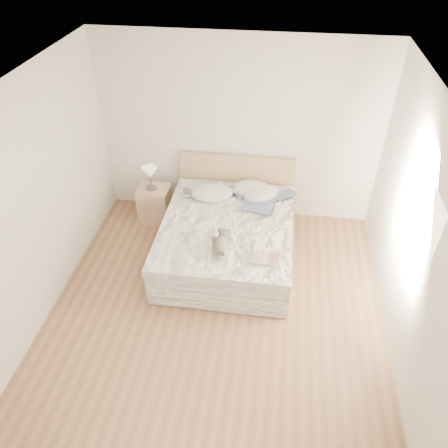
{
  "coord_description": "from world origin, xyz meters",
  "views": [
    {
      "loc": [
        0.59,
        -3.38,
        4.1
      ],
      "look_at": [
        -0.04,
        1.05,
        0.62
      ],
      "focal_mm": 35.0,
      "sensor_mm": 36.0,
      "label": 1
    }
  ],
  "objects": [
    {
      "name": "floor",
      "position": [
        0.0,
        0.0,
        0.0
      ],
      "size": [
        4.0,
        4.5,
        0.0
      ],
      "primitive_type": "cube",
      "color": "brown",
      "rests_on": "ground"
    },
    {
      "name": "ceiling",
      "position": [
        0.0,
        0.0,
        2.7
      ],
      "size": [
        4.0,
        4.5,
        0.0
      ],
      "primitive_type": "cube",
      "color": "white",
      "rests_on": "ground"
    },
    {
      "name": "wall_back",
      "position": [
        0.0,
        2.25,
        1.35
      ],
      "size": [
        4.0,
        0.02,
        2.7
      ],
      "primitive_type": "cube",
      "color": "silver",
      "rests_on": "ground"
    },
    {
      "name": "wall_left",
      "position": [
        -2.0,
        0.0,
        1.35
      ],
      "size": [
        0.02,
        4.5,
        2.7
      ],
      "primitive_type": "cube",
      "color": "silver",
      "rests_on": "ground"
    },
    {
      "name": "wall_right",
      "position": [
        2.0,
        0.0,
        1.35
      ],
      "size": [
        0.02,
        4.5,
        2.7
      ],
      "primitive_type": "cube",
      "color": "silver",
      "rests_on": "ground"
    },
    {
      "name": "window",
      "position": [
        1.99,
        0.3,
        1.45
      ],
      "size": [
        0.02,
        1.3,
        1.1
      ],
      "primitive_type": "cube",
      "color": "white",
      "rests_on": "wall_right"
    },
    {
      "name": "bed",
      "position": [
        0.0,
        1.19,
        0.31
      ],
      "size": [
        1.72,
        2.14,
        1.0
      ],
      "color": "tan",
      "rests_on": "floor"
    },
    {
      "name": "nightstand",
      "position": [
        -1.2,
        1.83,
        0.28
      ],
      "size": [
        0.46,
        0.41,
        0.56
      ],
      "primitive_type": "cube",
      "rotation": [
        0.0,
        0.0,
        -0.02
      ],
      "color": "tan",
      "rests_on": "floor"
    },
    {
      "name": "table_lamp",
      "position": [
        -1.23,
        1.83,
        0.81
      ],
      "size": [
        0.27,
        0.27,
        0.35
      ],
      "color": "#4B4541",
      "rests_on": "nightstand"
    },
    {
      "name": "pillow_left",
      "position": [
        -0.3,
        1.72,
        0.64
      ],
      "size": [
        0.68,
        0.54,
        0.18
      ],
      "primitive_type": "ellipsoid",
      "rotation": [
        0.0,
        0.0,
        0.23
      ],
      "color": "silver",
      "rests_on": "bed"
    },
    {
      "name": "pillow_middle",
      "position": [
        0.24,
        1.92,
        0.64
      ],
      "size": [
        0.59,
        0.46,
        0.16
      ],
      "primitive_type": "ellipsoid",
      "rotation": [
        0.0,
        0.0,
        0.16
      ],
      "color": "silver",
      "rests_on": "bed"
    },
    {
      "name": "pillow_right",
      "position": [
        0.39,
        1.8,
        0.64
      ],
      "size": [
        0.66,
        0.62,
        0.16
      ],
      "primitive_type": "ellipsoid",
      "rotation": [
        0.0,
        0.0,
        0.61
      ],
      "color": "silver",
      "rests_on": "bed"
    },
    {
      "name": "blouse",
      "position": [
        0.39,
        1.64,
        0.63
      ],
      "size": [
        0.75,
        0.78,
        0.03
      ],
      "primitive_type": null,
      "rotation": [
        0.0,
        0.0,
        -0.15
      ],
      "color": "#374662",
      "rests_on": "bed"
    },
    {
      "name": "photo_book",
      "position": [
        -0.58,
        1.69,
        0.63
      ],
      "size": [
        0.37,
        0.3,
        0.02
      ],
      "primitive_type": "cube",
      "rotation": [
        0.0,
        0.0,
        0.3
      ],
      "color": "silver",
      "rests_on": "bed"
    },
    {
      "name": "childrens_book",
      "position": [
        0.55,
        0.46,
        0.63
      ],
      "size": [
        0.36,
        0.26,
        0.02
      ],
      "primitive_type": "cube",
      "rotation": [
        0.0,
        0.0,
        -0.11
      ],
      "color": "beige",
      "rests_on": "bed"
    },
    {
      "name": "teddy_bear",
      "position": [
        -0.01,
        0.54,
        0.65
      ],
      "size": [
        0.25,
        0.35,
        0.18
      ],
      "primitive_type": null,
      "rotation": [
        0.0,
        0.0,
        -0.04
      ],
      "color": "#60594A",
      "rests_on": "bed"
    }
  ]
}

